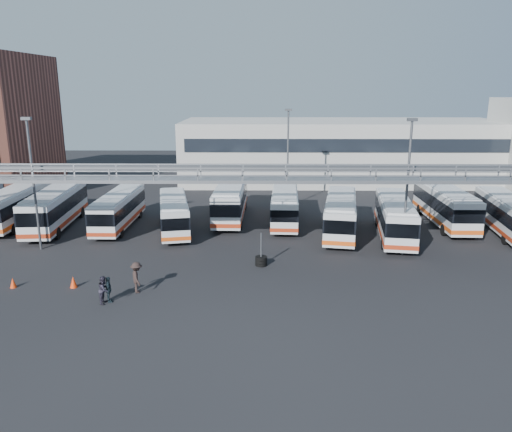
{
  "coord_description": "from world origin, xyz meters",
  "views": [
    {
      "loc": [
        1.3,
        -29.03,
        12.4
      ],
      "look_at": [
        0.91,
        6.0,
        3.26
      ],
      "focal_mm": 35.0,
      "sensor_mm": 36.0,
      "label": 1
    }
  ],
  "objects_px": {
    "pedestrian_b": "(104,290)",
    "pedestrian_c": "(137,277)",
    "light_pole_mid": "(408,180)",
    "cone_right": "(13,283)",
    "tire_stack": "(261,260)",
    "light_pole_back": "(288,153)",
    "bus_2": "(119,209)",
    "bus_5": "(285,205)",
    "pedestrian_d": "(109,290)",
    "bus_7": "(395,217)",
    "bus_1": "(55,207)",
    "bus_3": "(174,213)",
    "bus_0": "(16,205)",
    "bus_9": "(506,213)",
    "bus_8": "(445,204)",
    "bus_6": "(341,214)",
    "light_pole_left": "(33,177)",
    "bus_4": "(231,200)",
    "cone_left": "(73,282)"
  },
  "relations": [
    {
      "from": "pedestrian_b",
      "to": "pedestrian_c",
      "type": "xyz_separation_m",
      "value": [
        1.56,
        1.59,
        0.14
      ]
    },
    {
      "from": "light_pole_mid",
      "to": "cone_right",
      "type": "distance_m",
      "value": 27.82
    },
    {
      "from": "tire_stack",
      "to": "light_pole_back",
      "type": "bearing_deg",
      "value": 81.22
    },
    {
      "from": "bus_2",
      "to": "tire_stack",
      "type": "height_order",
      "value": "bus_2"
    },
    {
      "from": "bus_5",
      "to": "pedestrian_d",
      "type": "relative_size",
      "value": 6.55
    },
    {
      "from": "bus_5",
      "to": "bus_7",
      "type": "relative_size",
      "value": 0.93
    },
    {
      "from": "pedestrian_c",
      "to": "cone_right",
      "type": "relative_size",
      "value": 3.02
    },
    {
      "from": "bus_1",
      "to": "pedestrian_c",
      "type": "height_order",
      "value": "bus_1"
    },
    {
      "from": "bus_7",
      "to": "bus_1",
      "type": "bearing_deg",
      "value": -176.56
    },
    {
      "from": "light_pole_back",
      "to": "bus_3",
      "type": "distance_m",
      "value": 14.19
    },
    {
      "from": "bus_0",
      "to": "bus_9",
      "type": "xyz_separation_m",
      "value": [
        43.76,
        -2.49,
        -0.06
      ]
    },
    {
      "from": "bus_5",
      "to": "bus_8",
      "type": "distance_m",
      "value": 14.68
    },
    {
      "from": "bus_6",
      "to": "bus_9",
      "type": "xyz_separation_m",
      "value": [
        14.37,
        0.43,
        -0.03
      ]
    },
    {
      "from": "light_pole_left",
      "to": "pedestrian_c",
      "type": "distance_m",
      "value": 13.6
    },
    {
      "from": "bus_0",
      "to": "bus_6",
      "type": "bearing_deg",
      "value": -7.34
    },
    {
      "from": "bus_8",
      "to": "tire_stack",
      "type": "distance_m",
      "value": 20.23
    },
    {
      "from": "light_pole_mid",
      "to": "bus_7",
      "type": "height_order",
      "value": "light_pole_mid"
    },
    {
      "from": "bus_1",
      "to": "pedestrian_d",
      "type": "xyz_separation_m",
      "value": [
        9.47,
        -15.98,
        -1.12
      ]
    },
    {
      "from": "light_pole_back",
      "to": "bus_4",
      "type": "distance_m",
      "value": 8.25
    },
    {
      "from": "bus_0",
      "to": "bus_9",
      "type": "bearing_deg",
      "value": -4.93
    },
    {
      "from": "bus_1",
      "to": "cone_right",
      "type": "distance_m",
      "value": 14.21
    },
    {
      "from": "light_pole_mid",
      "to": "cone_left",
      "type": "height_order",
      "value": "light_pole_mid"
    },
    {
      "from": "light_pole_mid",
      "to": "bus_2",
      "type": "xyz_separation_m",
      "value": [
        -23.57,
        7.4,
        -4.01
      ]
    },
    {
      "from": "bus_0",
      "to": "bus_1",
      "type": "xyz_separation_m",
      "value": [
        4.13,
        -1.15,
        0.07
      ]
    },
    {
      "from": "light_pole_mid",
      "to": "bus_2",
      "type": "distance_m",
      "value": 25.02
    },
    {
      "from": "bus_4",
      "to": "bus_3",
      "type": "bearing_deg",
      "value": -137.44
    },
    {
      "from": "bus_7",
      "to": "pedestrian_c",
      "type": "bearing_deg",
      "value": -139.29
    },
    {
      "from": "bus_6",
      "to": "pedestrian_b",
      "type": "distance_m",
      "value": 21.53
    },
    {
      "from": "bus_1",
      "to": "bus_8",
      "type": "bearing_deg",
      "value": -1.73
    },
    {
      "from": "bus_5",
      "to": "tire_stack",
      "type": "bearing_deg",
      "value": -97.86
    },
    {
      "from": "bus_7",
      "to": "pedestrian_c",
      "type": "relative_size",
      "value": 5.68
    },
    {
      "from": "bus_5",
      "to": "bus_6",
      "type": "xyz_separation_m",
      "value": [
        4.63,
        -3.45,
        0.1
      ]
    },
    {
      "from": "pedestrian_d",
      "to": "bus_1",
      "type": "bearing_deg",
      "value": 11.07
    },
    {
      "from": "bus_2",
      "to": "bus_3",
      "type": "xyz_separation_m",
      "value": [
        5.19,
        -1.19,
        -0.04
      ]
    },
    {
      "from": "bus_5",
      "to": "bus_9",
      "type": "relative_size",
      "value": 0.95
    },
    {
      "from": "pedestrian_c",
      "to": "tire_stack",
      "type": "relative_size",
      "value": 0.81
    },
    {
      "from": "bus_7",
      "to": "pedestrian_b",
      "type": "xyz_separation_m",
      "value": [
        -20.41,
        -13.38,
        -0.99
      ]
    },
    {
      "from": "light_pole_back",
      "to": "bus_1",
      "type": "distance_m",
      "value": 22.89
    },
    {
      "from": "bus_4",
      "to": "bus_6",
      "type": "distance_m",
      "value": 10.93
    },
    {
      "from": "bus_0",
      "to": "light_pole_mid",
      "type": "bearing_deg",
      "value": -15.71
    },
    {
      "from": "light_pole_mid",
      "to": "bus_9",
      "type": "distance_m",
      "value": 12.61
    },
    {
      "from": "light_pole_back",
      "to": "bus_9",
      "type": "distance_m",
      "value": 20.98
    },
    {
      "from": "light_pole_back",
      "to": "bus_6",
      "type": "height_order",
      "value": "light_pole_back"
    },
    {
      "from": "pedestrian_d",
      "to": "bus_2",
      "type": "bearing_deg",
      "value": -6.18
    },
    {
      "from": "light_pole_left",
      "to": "cone_left",
      "type": "height_order",
      "value": "light_pole_left"
    },
    {
      "from": "light_pole_mid",
      "to": "pedestrian_b",
      "type": "bearing_deg",
      "value": -155.85
    },
    {
      "from": "light_pole_mid",
      "to": "bus_6",
      "type": "xyz_separation_m",
      "value": [
        -3.91,
        5.41,
        -3.91
      ]
    },
    {
      "from": "bus_0",
      "to": "bus_2",
      "type": "relative_size",
      "value": 1.08
    },
    {
      "from": "bus_8",
      "to": "pedestrian_c",
      "type": "height_order",
      "value": "bus_8"
    },
    {
      "from": "bus_2",
      "to": "cone_left",
      "type": "xyz_separation_m",
      "value": [
        0.94,
        -14.03,
        -1.35
      ]
    }
  ]
}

